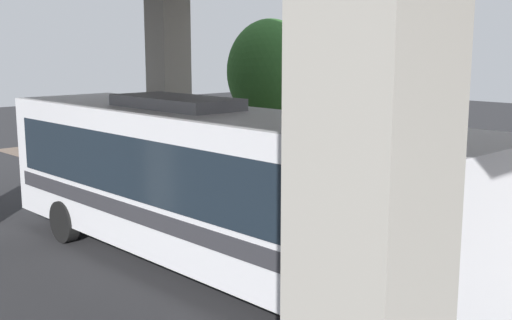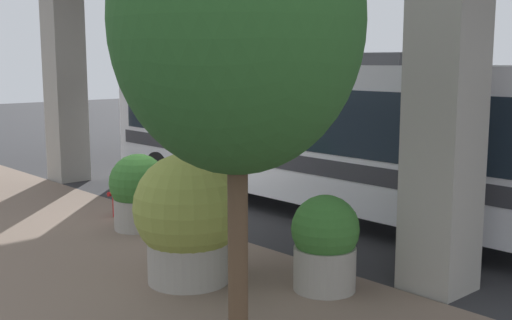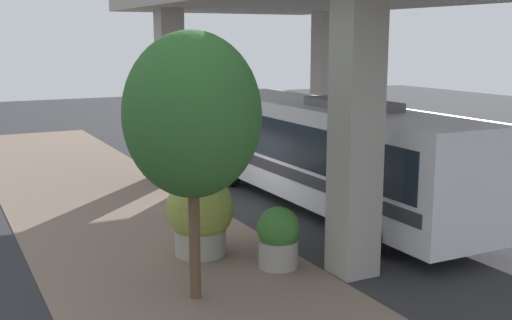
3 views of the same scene
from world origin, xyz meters
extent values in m
plane|color=#2D2D30|center=(0.00, 0.00, 0.00)|extent=(80.00, 80.00, 0.00)
cube|color=#7A6656|center=(-3.00, 0.00, 0.01)|extent=(6.00, 40.00, 0.02)
cube|color=#9E998E|center=(0.50, -6.00, 3.18)|extent=(0.90, 0.90, 6.35)
cube|color=#9E998E|center=(0.50, 6.00, 3.18)|extent=(0.90, 0.90, 6.35)
cube|color=#9E998E|center=(7.50, 6.00, 3.18)|extent=(0.90, 0.90, 6.35)
cube|color=silver|center=(2.97, -1.14, 1.87)|extent=(2.69, 12.30, 2.85)
cube|color=#19232D|center=(2.97, -1.14, 2.22)|extent=(2.73, 11.32, 1.25)
cube|color=#333338|center=(2.97, -1.14, 1.30)|extent=(2.73, 11.69, 0.34)
cube|color=slate|center=(2.97, -2.38, 3.42)|extent=(1.35, 3.08, 0.24)
cylinder|color=black|center=(1.71, 3.16, 0.50)|extent=(0.28, 1.00, 1.00)
cylinder|color=black|center=(4.24, 3.16, 0.50)|extent=(0.28, 1.00, 1.00)
cylinder|color=black|center=(1.71, -5.14, 0.50)|extent=(0.28, 1.00, 1.00)
cylinder|color=black|center=(4.24, -5.14, 0.50)|extent=(0.28, 1.00, 1.00)
cylinder|color=#B21919|center=(-0.77, 1.14, 0.42)|extent=(0.21, 0.21, 0.83)
sphere|color=#B21919|center=(-0.77, 1.14, 0.90)|extent=(0.20, 0.20, 0.20)
cylinder|color=#B21919|center=(-0.92, 1.14, 0.54)|extent=(0.13, 0.09, 0.09)
cylinder|color=#B21919|center=(-0.61, 1.14, 0.54)|extent=(0.13, 0.09, 0.09)
cylinder|color=#9E998E|center=(-2.08, -3.26, 0.36)|extent=(1.26, 1.26, 0.73)
sphere|color=olive|center=(-2.08, -3.26, 1.18)|extent=(1.67, 1.67, 1.67)
sphere|color=orange|center=(-1.93, -3.38, 0.90)|extent=(0.44, 0.44, 0.44)
cylinder|color=#9E998E|center=(-0.96, -0.06, 0.32)|extent=(1.00, 1.00, 0.64)
sphere|color=#38722D|center=(-0.96, -0.06, 0.96)|extent=(1.17, 1.17, 1.17)
sphere|color=#BF334C|center=(-0.84, -0.16, 0.78)|extent=(0.35, 0.35, 0.35)
cylinder|color=#9E998E|center=(-0.82, -4.92, 0.33)|extent=(0.93, 0.93, 0.67)
sphere|color=#38722D|center=(-0.82, -4.92, 0.94)|extent=(1.01, 1.01, 1.01)
sphere|color=#BF334C|center=(-0.70, -5.01, 0.80)|extent=(0.32, 0.32, 0.32)
cylinder|color=brown|center=(-3.21, -5.73, 1.49)|extent=(0.23, 0.23, 2.98)
ellipsoid|color=#2D6028|center=(-3.21, -5.73, 3.80)|extent=(2.73, 2.73, 3.27)
camera|label=1|loc=(11.10, 8.59, 4.59)|focal=45.00mm
camera|label=2|loc=(-7.71, -10.98, 3.39)|focal=45.00mm
camera|label=3|loc=(-7.75, -17.35, 5.28)|focal=45.00mm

